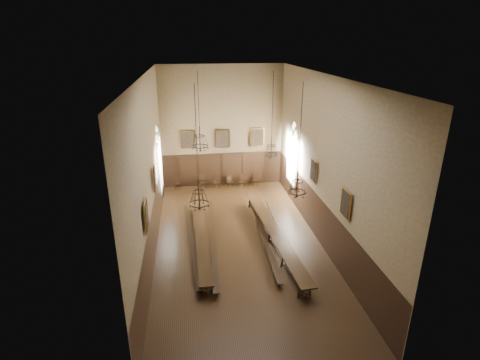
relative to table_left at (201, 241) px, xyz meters
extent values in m
cube|color=black|center=(2.08, 0.04, -0.37)|extent=(9.00, 18.00, 0.02)
cube|color=black|center=(2.08, 0.04, 8.65)|extent=(9.00, 18.00, 0.02)
cube|color=#897954|center=(2.08, 9.05, 4.14)|extent=(9.00, 0.02, 9.00)
cube|color=#897954|center=(2.08, -8.97, 4.14)|extent=(9.00, 0.02, 9.00)
cube|color=#897954|center=(-2.43, 0.04, 4.14)|extent=(0.02, 18.00, 9.00)
cube|color=#897954|center=(6.59, 0.04, 4.14)|extent=(0.02, 18.00, 9.00)
cube|color=black|center=(0.00, 0.00, 0.32)|extent=(0.81, 9.13, 0.06)
cube|color=black|center=(3.99, -0.15, 0.44)|extent=(1.44, 10.67, 0.07)
cube|color=black|center=(-0.50, 0.12, 0.03)|extent=(0.85, 9.07, 0.05)
cube|color=black|center=(0.66, 0.17, 0.06)|extent=(0.63, 9.80, 0.05)
cube|color=black|center=(3.49, 0.10, 0.03)|extent=(0.51, 9.07, 0.05)
cube|color=black|center=(4.61, 0.00, 0.03)|extent=(0.41, 9.10, 0.05)
cube|color=black|center=(-1.40, 8.58, 0.07)|extent=(0.41, 0.41, 0.05)
cube|color=black|center=(-1.40, 8.75, 0.31)|extent=(0.40, 0.05, 0.47)
cube|color=black|center=(0.50, 8.60, 0.13)|extent=(0.49, 0.49, 0.05)
cube|color=black|center=(0.50, 8.80, 0.40)|extent=(0.46, 0.08, 0.54)
cube|color=black|center=(1.59, 8.54, 0.08)|extent=(0.52, 0.52, 0.05)
cube|color=black|center=(1.59, 8.72, 0.33)|extent=(0.40, 0.17, 0.49)
cube|color=black|center=(2.56, 8.56, 0.05)|extent=(0.46, 0.46, 0.05)
cube|color=black|center=(2.56, 8.72, 0.28)|extent=(0.38, 0.13, 0.45)
cube|color=black|center=(3.51, 8.51, 0.07)|extent=(0.47, 0.47, 0.05)
cube|color=black|center=(3.51, 8.68, 0.30)|extent=(0.39, 0.12, 0.47)
cube|color=black|center=(4.57, 8.56, 0.10)|extent=(0.52, 0.52, 0.05)
cube|color=black|center=(4.57, 8.74, 0.35)|extent=(0.42, 0.15, 0.51)
cylinder|color=black|center=(0.25, 2.97, 7.14)|extent=(0.03, 0.03, 3.01)
torus|color=black|center=(0.25, 2.97, 4.47)|extent=(0.94, 0.94, 0.06)
torus|color=black|center=(0.25, 2.97, 5.08)|extent=(0.60, 0.60, 0.04)
cylinder|color=black|center=(0.25, 2.97, 4.97)|extent=(0.07, 0.07, 1.33)
cylinder|color=black|center=(4.34, 2.52, 6.80)|extent=(0.03, 0.03, 3.69)
torus|color=black|center=(4.34, 2.52, 3.95)|extent=(0.81, 0.81, 0.05)
torus|color=black|center=(4.34, 2.52, 4.48)|extent=(0.52, 0.52, 0.04)
cylinder|color=black|center=(4.34, 2.52, 4.38)|extent=(0.06, 0.06, 1.15)
cylinder|color=black|center=(-0.05, -2.72, 6.58)|extent=(0.03, 0.03, 4.13)
torus|color=black|center=(-0.05, -2.72, 3.44)|extent=(0.88, 0.88, 0.05)
torus|color=black|center=(-0.05, -2.72, 4.00)|extent=(0.56, 0.56, 0.04)
cylinder|color=black|center=(-0.05, -2.72, 3.90)|extent=(0.06, 0.06, 1.24)
cylinder|color=black|center=(4.39, -2.76, 6.70)|extent=(0.03, 0.03, 3.90)
torus|color=black|center=(4.39, -2.76, 3.75)|extent=(0.81, 0.81, 0.05)
torus|color=black|center=(4.39, -2.76, 4.27)|extent=(0.51, 0.51, 0.04)
cylinder|color=black|center=(4.39, -2.76, 4.18)|extent=(0.06, 0.06, 1.14)
cube|color=#B17B2A|center=(-0.52, 8.92, 3.34)|extent=(1.10, 0.12, 1.40)
cube|color=black|center=(-0.52, 8.92, 3.34)|extent=(0.98, 0.02, 1.28)
cube|color=#B17B2A|center=(2.08, 8.92, 3.34)|extent=(1.10, 0.12, 1.40)
cube|color=black|center=(2.08, 8.92, 3.34)|extent=(0.98, 0.02, 1.28)
cube|color=#B17B2A|center=(4.68, 8.92, 3.34)|extent=(1.10, 0.12, 1.40)
cube|color=black|center=(4.68, 8.92, 3.34)|extent=(0.98, 0.02, 1.28)
cube|color=#B17B2A|center=(-2.30, 1.04, 3.34)|extent=(0.12, 1.00, 1.30)
cube|color=black|center=(-2.30, 1.04, 3.34)|extent=(0.02, 0.88, 1.18)
cube|color=#B17B2A|center=(-2.30, -3.46, 3.34)|extent=(0.12, 1.00, 1.30)
cube|color=black|center=(-2.30, -3.46, 3.34)|extent=(0.02, 0.88, 1.18)
cube|color=#B17B2A|center=(6.46, 1.04, 3.34)|extent=(0.12, 1.00, 1.30)
cube|color=black|center=(6.46, 1.04, 3.34)|extent=(0.02, 0.88, 1.18)
cube|color=#B17B2A|center=(6.46, -3.46, 3.34)|extent=(0.12, 1.00, 1.30)
cube|color=black|center=(6.46, -3.46, 3.34)|extent=(0.02, 0.88, 1.18)
camera|label=1|loc=(-0.34, -17.95, 10.31)|focal=28.00mm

